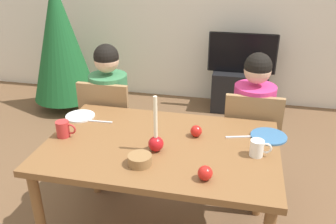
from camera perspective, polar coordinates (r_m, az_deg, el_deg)
The scene contains 18 objects.
dining_table at distance 2.18m, azimuth -1.14°, elevation -7.02°, with size 1.40×0.90×0.75m.
chair_left at distance 2.92m, azimuth -9.38°, elevation -2.02°, with size 0.40×0.40×0.90m.
chair_right at distance 2.74m, azimuth 13.12°, elevation -4.29°, with size 0.40×0.40×0.90m.
person_left_child at distance 2.92m, azimuth -9.23°, elevation -0.73°, with size 0.30×0.30×1.17m.
person_right_child at distance 2.74m, azimuth 13.25°, elevation -2.92°, with size 0.30×0.30×1.17m.
tv_stand at distance 4.39m, azimuth 11.38°, elevation 3.40°, with size 0.64×0.40×0.48m, color black.
tv at distance 4.25m, azimuth 11.92°, elevation 9.30°, with size 0.79×0.05×0.46m.
christmas_tree at distance 4.37m, azimuth -17.05°, elevation 10.99°, with size 0.76×0.76×1.62m.
candle_centerpiece at distance 2.04m, azimuth -1.98°, elevation -4.56°, with size 0.09×0.09×0.34m.
plate_left at distance 2.54m, azimuth -14.00°, elevation -0.65°, with size 0.20×0.20×0.01m, color silver.
plate_right at distance 2.30m, azimuth 15.96°, elevation -3.79°, with size 0.22×0.22×0.01m, color teal.
mug_left at distance 2.29m, azimuth -16.54°, elevation -2.64°, with size 0.13×0.08×0.10m.
mug_right at distance 2.06m, azimuth 14.26°, elevation -5.67°, with size 0.12×0.08×0.10m.
fork_left at distance 2.44m, azimuth -11.00°, elevation -1.51°, with size 0.18×0.01×0.01m, color silver.
fork_right at distance 2.25m, azimuth 11.53°, elevation -3.95°, with size 0.18×0.01×0.01m, color silver.
bowl_walnuts at distance 1.94m, azimuth -4.58°, elevation -7.71°, with size 0.13×0.13×0.06m, color olive.
apple_near_candle at distance 2.21m, azimuth 4.57°, elevation -3.09°, with size 0.07×0.07×0.07m, color red.
apple_by_left_plate at distance 1.82m, azimuth 6.02°, elevation -9.78°, with size 0.08×0.08×0.08m, color red.
Camera 1 is at (0.44, -1.80, 1.83)m, focal length 37.73 mm.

